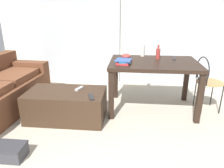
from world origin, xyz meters
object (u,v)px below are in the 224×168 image
object	(u,v)px
bowl	(126,56)
tv_remote_on_table	(174,59)
coffee_table	(67,105)
wire_chair	(206,78)
craft_table	(154,68)
bottle_near	(143,50)
shoebox	(8,151)
book_stack	(124,61)
tv_remote_primary	(79,89)
tv_remote_secondary	(91,97)
bottle_far	(158,53)

from	to	relation	value
bowl	tv_remote_on_table	world-z (taller)	bowl
coffee_table	bowl	bearing A→B (deg)	36.52
wire_chair	tv_remote_on_table	distance (m)	0.54
craft_table	bowl	size ratio (longest dim) A/B	8.70
bottle_near	shoebox	world-z (taller)	bottle_near
bottle_near	book_stack	bearing A→B (deg)	-118.90
bowl	tv_remote_on_table	size ratio (longest dim) A/B	0.95
coffee_table	wire_chair	world-z (taller)	wire_chair
shoebox	bowl	bearing A→B (deg)	52.10
coffee_table	tv_remote_primary	distance (m)	0.29
bottle_near	tv_remote_on_table	bearing A→B (deg)	-20.32
coffee_table	book_stack	xyz separation A→B (m)	(0.77, 0.29, 0.57)
bottle_near	craft_table	bearing A→B (deg)	-66.53
wire_chair	tv_remote_secondary	world-z (taller)	wire_chair
coffee_table	tv_remote_primary	bearing A→B (deg)	28.98
bottle_far	bowl	xyz separation A→B (m)	(-0.48, -0.04, -0.04)
tv_remote_on_table	wire_chair	bearing A→B (deg)	-7.82
coffee_table	shoebox	distance (m)	0.96
coffee_table	wire_chair	size ratio (longest dim) A/B	1.28
tv_remote_on_table	book_stack	bearing A→B (deg)	-145.85
wire_chair	bowl	world-z (taller)	wire_chair
bowl	shoebox	world-z (taller)	bowl
craft_table	tv_remote_secondary	world-z (taller)	craft_table
bottle_far	tv_remote_secondary	distance (m)	1.26
bottle_far	tv_remote_on_table	xyz separation A→B (m)	(0.24, -0.01, -0.07)
wire_chair	tv_remote_secondary	size ratio (longest dim) A/B	4.48
craft_table	bottle_near	size ratio (longest dim) A/B	5.34
coffee_table	tv_remote_secondary	size ratio (longest dim) A/B	5.74
coffee_table	craft_table	world-z (taller)	craft_table
book_stack	shoebox	xyz separation A→B (m)	(-1.13, -1.17, -0.70)
craft_table	book_stack	xyz separation A→B (m)	(-0.43, -0.15, 0.13)
book_stack	tv_remote_on_table	bearing A→B (deg)	23.82
tv_remote_secondary	shoebox	distance (m)	1.08
bottle_near	bottle_far	size ratio (longest dim) A/B	1.13
bowl	book_stack	distance (m)	0.30
bottle_near	tv_remote_primary	size ratio (longest dim) A/B	1.54
coffee_table	book_stack	bearing A→B (deg)	20.24
tv_remote_primary	bowl	bearing A→B (deg)	58.83
wire_chair	tv_remote_on_table	xyz separation A→B (m)	(-0.46, 0.15, 0.24)
bottle_near	bowl	distance (m)	0.33
coffee_table	shoebox	xyz separation A→B (m)	(-0.35, -0.89, -0.13)
craft_table	shoebox	size ratio (longest dim) A/B	3.60
tv_remote_on_table	tv_remote_primary	xyz separation A→B (m)	(-1.35, -0.52, -0.34)
tv_remote_on_table	tv_remote_secondary	xyz separation A→B (m)	(-1.13, -0.79, -0.34)
tv_remote_on_table	coffee_table	bearing A→B (deg)	-147.65
craft_table	tv_remote_primary	size ratio (longest dim) A/B	8.21
tv_remote_on_table	bowl	bearing A→B (deg)	-167.65
tv_remote_on_table	shoebox	size ratio (longest dim) A/B	0.44
book_stack	tv_remote_primary	distance (m)	0.73
book_stack	shoebox	bearing A→B (deg)	-133.91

